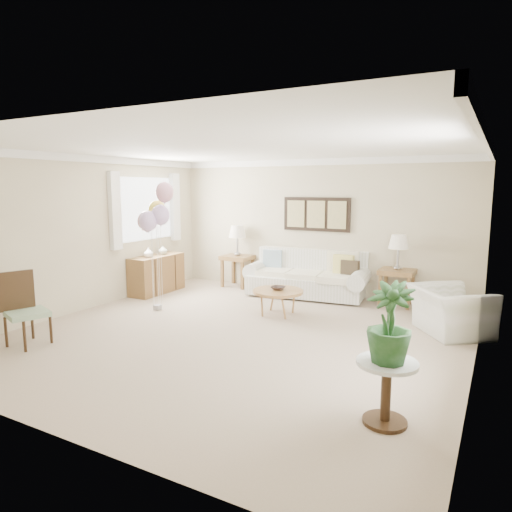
% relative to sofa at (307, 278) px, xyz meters
% --- Properties ---
extents(ground_plane, '(6.00, 6.00, 0.00)m').
position_rel_sofa_xyz_m(ground_plane, '(0.03, -2.65, -0.35)').
color(ground_plane, tan).
extents(room_shell, '(6.04, 6.04, 2.60)m').
position_rel_sofa_xyz_m(room_shell, '(-0.08, -2.56, 1.28)').
color(room_shell, beige).
rests_on(room_shell, ground).
extents(wall_art_triptych, '(1.35, 0.06, 0.65)m').
position_rel_sofa_xyz_m(wall_art_triptych, '(0.03, 0.31, 1.20)').
color(wall_art_triptych, black).
rests_on(wall_art_triptych, ground).
extents(sofa, '(2.48, 1.12, 0.88)m').
position_rel_sofa_xyz_m(sofa, '(0.00, 0.00, 0.00)').
color(sofa, silver).
rests_on(sofa, ground).
extents(end_table_left, '(0.60, 0.55, 0.66)m').
position_rel_sofa_xyz_m(end_table_left, '(-1.61, 0.10, 0.20)').
color(end_table_left, olive).
rests_on(end_table_left, ground).
extents(end_table_right, '(0.59, 0.54, 0.65)m').
position_rel_sofa_xyz_m(end_table_right, '(1.65, 0.09, 0.19)').
color(end_table_right, olive).
rests_on(end_table_right, ground).
extents(lamp_left, '(0.36, 0.36, 0.63)m').
position_rel_sofa_xyz_m(lamp_left, '(-1.61, 0.10, 0.79)').
color(lamp_left, gray).
rests_on(lamp_left, end_table_left).
extents(lamp_right, '(0.35, 0.35, 0.61)m').
position_rel_sofa_xyz_m(lamp_right, '(1.65, 0.09, 0.77)').
color(lamp_right, gray).
rests_on(lamp_right, end_table_right).
extents(coffee_table, '(0.82, 0.82, 0.41)m').
position_rel_sofa_xyz_m(coffee_table, '(0.07, -1.45, 0.03)').
color(coffee_table, olive).
rests_on(coffee_table, ground).
extents(decor_bowl, '(0.23, 0.23, 0.06)m').
position_rel_sofa_xyz_m(decor_bowl, '(0.07, -1.44, 0.10)').
color(decor_bowl, '#2D201D').
rests_on(decor_bowl, coffee_table).
extents(armchair, '(1.31, 1.34, 0.66)m').
position_rel_sofa_xyz_m(armchair, '(2.64, -1.14, -0.02)').
color(armchair, silver).
rests_on(armchair, ground).
extents(side_table, '(0.53, 0.53, 0.58)m').
position_rel_sofa_xyz_m(side_table, '(2.42, -4.12, 0.09)').
color(side_table, silver).
rests_on(side_table, ground).
extents(potted_plant, '(0.43, 0.43, 0.70)m').
position_rel_sofa_xyz_m(potted_plant, '(2.42, -4.14, 0.58)').
color(potted_plant, '#164315').
rests_on(potted_plant, side_table).
extents(accent_chair, '(0.61, 0.61, 0.98)m').
position_rel_sofa_xyz_m(accent_chair, '(-2.27, -4.32, 0.16)').
color(accent_chair, gray).
rests_on(accent_chair, ground).
extents(credenza, '(0.46, 1.20, 0.74)m').
position_rel_sofa_xyz_m(credenza, '(-2.73, -1.15, 0.02)').
color(credenza, olive).
rests_on(credenza, ground).
extents(vase_white, '(0.23, 0.23, 0.19)m').
position_rel_sofa_xyz_m(vase_white, '(-2.71, -1.39, 0.49)').
color(vase_white, white).
rests_on(vase_white, credenza).
extents(vase_sage, '(0.18, 0.18, 0.18)m').
position_rel_sofa_xyz_m(vase_sage, '(-2.71, -0.97, 0.48)').
color(vase_sage, '#A6AF9D').
rests_on(vase_sage, credenza).
extents(balloon_cluster, '(0.62, 0.56, 2.16)m').
position_rel_sofa_xyz_m(balloon_cluster, '(-1.83, -2.16, 1.31)').
color(balloon_cluster, gray).
rests_on(balloon_cluster, ground).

